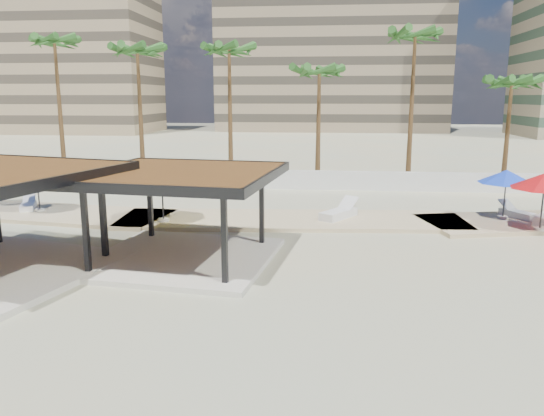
{
  "coord_description": "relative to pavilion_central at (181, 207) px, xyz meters",
  "views": [
    {
      "loc": [
        3.59,
        -17.1,
        5.74
      ],
      "look_at": [
        1.47,
        3.43,
        1.4
      ],
      "focal_mm": 35.0,
      "sensor_mm": 36.0,
      "label": 1
    }
  ],
  "objects": [
    {
      "name": "ground",
      "position": [
        1.44,
        -0.64,
        -1.95
      ],
      "size": [
        200.0,
        200.0,
        0.0
      ],
      "primitive_type": "plane",
      "color": "tan",
      "rests_on": "ground"
    },
    {
      "name": "promenade",
      "position": [
        3.44,
        7.03,
        -1.89
      ],
      "size": [
        44.45,
        7.97,
        0.24
      ],
      "color": "#C6B284",
      "rests_on": "ground"
    },
    {
      "name": "boundary_wall",
      "position": [
        1.44,
        15.36,
        -1.35
      ],
      "size": [
        56.0,
        0.3,
        1.2
      ],
      "primitive_type": "cube",
      "color": "silver",
      "rests_on": "ground"
    },
    {
      "name": "building_west",
      "position": [
        -40.56,
        67.36,
        13.32
      ],
      "size": [
        34.0,
        16.0,
        32.4
      ],
      "color": "#937F60",
      "rests_on": "ground"
    },
    {
      "name": "building_mid",
      "position": [
        5.44,
        77.36,
        12.32
      ],
      "size": [
        38.0,
        16.0,
        30.4
      ],
      "color": "#847259",
      "rests_on": "ground"
    },
    {
      "name": "pavilion_central",
      "position": [
        0.0,
        0.0,
        0.0
      ],
      "size": [
        7.16,
        7.16,
        3.26
      ],
      "rotation": [
        0.0,
        0.0,
        -0.12
      ],
      "color": "beige",
      "rests_on": "ground"
    },
    {
      "name": "umbrella_a",
      "position": [
        -9.08,
        6.63,
        0.36
      ],
      "size": [
        3.56,
        3.56,
        2.48
      ],
      "rotation": [
        0.0,
        0.0,
        -0.34
      ],
      "color": "beige",
      "rests_on": "promenade"
    },
    {
      "name": "umbrella_b",
      "position": [
        -2.32,
        5.16,
        0.49
      ],
      "size": [
        3.02,
        3.02,
        2.63
      ],
      "rotation": [
        0.0,
        0.0,
        0.02
      ],
      "color": "beige",
      "rests_on": "promenade"
    },
    {
      "name": "umbrella_d",
      "position": [
        13.29,
        7.41,
        0.19
      ],
      "size": [
        3.34,
        3.34,
        2.28
      ],
      "rotation": [
        0.0,
        0.0,
        0.39
      ],
      "color": "beige",
      "rests_on": "promenade"
    },
    {
      "name": "lounger_a",
      "position": [
        -9.96,
        7.1,
        -1.59
      ],
      "size": [
        1.31,
        1.96,
        0.71
      ],
      "rotation": [
        0.0,
        0.0,
        1.99
      ],
      "color": "silver",
      "rests_on": "promenade"
    },
    {
      "name": "lounger_b",
      "position": [
        5.66,
        6.67,
        -1.55
      ],
      "size": [
        1.92,
        2.37,
        0.89
      ],
      "rotation": [
        0.0,
        0.0,
        0.98
      ],
      "color": "silver",
      "rests_on": "promenade"
    },
    {
      "name": "lounger_c",
      "position": [
        14.02,
        7.62,
        -1.59
      ],
      "size": [
        1.5,
        2.0,
        0.74
      ],
      "rotation": [
        0.0,
        0.0,
        2.09
      ],
      "color": "silver",
      "rests_on": "promenade"
    },
    {
      "name": "palm_b",
      "position": [
        -13.56,
        18.06,
        7.09
      ],
      "size": [
        3.0,
        3.0,
        10.26
      ],
      "color": "brown",
      "rests_on": "ground"
    },
    {
      "name": "palm_c",
      "position": [
        -7.56,
        17.46,
        6.44
      ],
      "size": [
        3.0,
        3.0,
        9.57
      ],
      "color": "brown",
      "rests_on": "ground"
    },
    {
      "name": "palm_d",
      "position": [
        -1.56,
        18.26,
        6.49
      ],
      "size": [
        3.0,
        3.0,
        9.62
      ],
      "color": "brown",
      "rests_on": "ground"
    },
    {
      "name": "palm_e",
      "position": [
        4.44,
        17.76,
        5.13
      ],
      "size": [
        3.0,
        3.0,
        8.18
      ],
      "color": "brown",
      "rests_on": "ground"
    },
    {
      "name": "palm_f",
      "position": [
        10.44,
        17.96,
        7.2
      ],
      "size": [
        3.0,
        3.0,
        10.38
      ],
      "color": "brown",
      "rests_on": "ground"
    },
    {
      "name": "palm_g",
      "position": [
        16.44,
        17.56,
        4.43
      ],
      "size": [
        3.0,
        3.0,
        7.44
      ],
      "color": "brown",
      "rests_on": "ground"
    }
  ]
}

